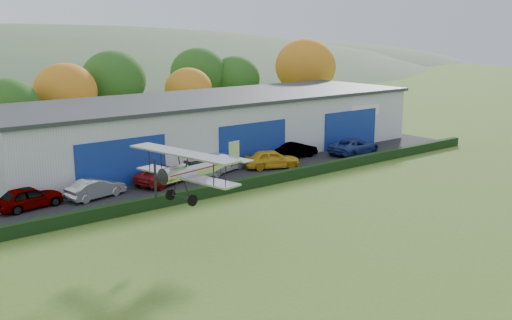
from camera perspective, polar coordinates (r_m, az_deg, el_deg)
ground at (r=31.98m, az=17.57°, el=-8.69°), size 300.00×300.00×0.00m
apron at (r=48.01m, az=-1.43°, el=-0.97°), size 48.00×9.00×0.05m
hedge at (r=44.29m, az=2.32°, el=-1.64°), size 46.00×0.60×0.80m
hangar at (r=54.20m, az=-4.22°, el=3.40°), size 40.60×12.60×5.30m
tree_belt at (r=62.77m, az=-14.03°, el=7.04°), size 75.70×13.22×10.12m
car_0 at (r=40.27m, az=-21.16°, el=-3.40°), size 4.50×2.34×1.46m
car_1 at (r=41.34m, az=-15.27°, el=-2.66°), size 4.32×2.24×1.35m
car_2 at (r=44.13m, az=-8.87°, el=-1.38°), size 5.45×3.91×1.38m
car_3 at (r=47.13m, az=-3.73°, el=-0.24°), size 5.86×4.02×1.57m
car_4 at (r=48.36m, az=1.56°, el=0.10°), size 4.88×3.53×1.54m
car_5 at (r=52.40m, az=3.76°, el=0.99°), size 4.36×1.52×1.44m
car_6 at (r=54.54m, az=9.52°, el=1.33°), size 5.61×3.07×1.49m
biplane at (r=31.63m, az=-5.83°, el=-0.67°), size 6.37×7.27×2.70m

